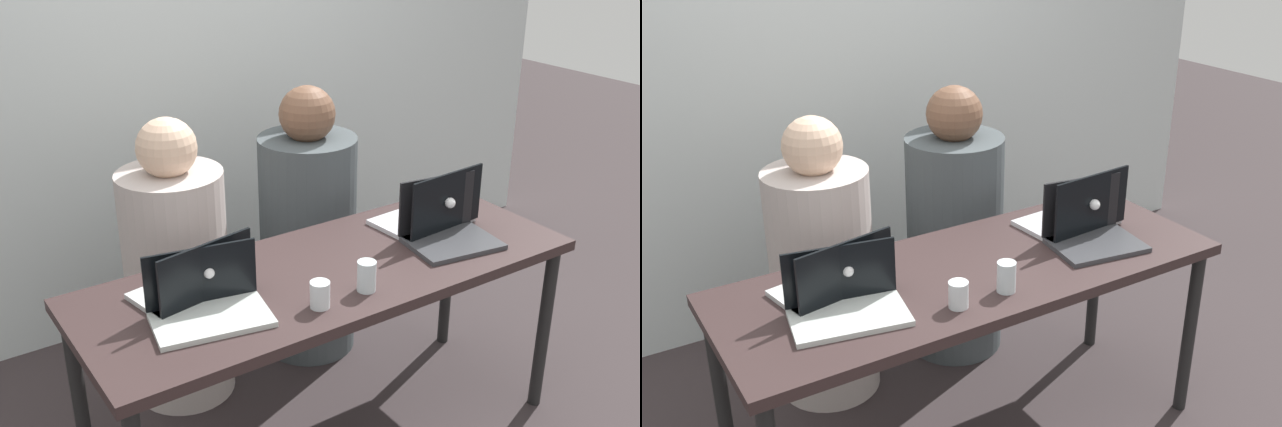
{
  "view_description": "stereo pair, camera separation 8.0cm",
  "coord_description": "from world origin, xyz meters",
  "views": [
    {
      "loc": [
        -1.3,
        -1.88,
        1.94
      ],
      "look_at": [
        0.0,
        0.07,
        0.93
      ],
      "focal_mm": 42.0,
      "sensor_mm": 36.0,
      "label": 1
    },
    {
      "loc": [
        -1.24,
        -1.93,
        1.94
      ],
      "look_at": [
        0.0,
        0.07,
        0.93
      ],
      "focal_mm": 42.0,
      "sensor_mm": 36.0,
      "label": 2
    }
  ],
  "objects": [
    {
      "name": "laptop_front_right",
      "position": [
        0.48,
        -0.06,
        0.8
      ],
      "size": [
        0.35,
        0.29,
        0.23
      ],
      "rotation": [
        0.0,
        0.0,
        -0.15
      ],
      "color": "#393A3E",
      "rests_on": "desk"
    },
    {
      "name": "laptop_back_right",
      "position": [
        0.51,
        0.07,
        0.8
      ],
      "size": [
        0.38,
        0.3,
        0.24
      ],
      "rotation": [
        0.0,
        0.0,
        3.21
      ],
      "color": "silver",
      "rests_on": "desk"
    },
    {
      "name": "water_glass_left",
      "position": [
        -0.18,
        -0.2,
        0.78
      ],
      "size": [
        0.06,
        0.06,
        0.09
      ],
      "color": "white",
      "rests_on": "desk"
    },
    {
      "name": "person_on_left",
      "position": [
        -0.31,
        0.62,
        0.52
      ],
      "size": [
        0.51,
        0.51,
        1.18
      ],
      "rotation": [
        0.0,
        0.0,
        3.44
      ],
      "color": "#BEB0AB",
      "rests_on": "ground"
    },
    {
      "name": "laptop_back_left",
      "position": [
        -0.47,
        0.08,
        0.79
      ],
      "size": [
        0.38,
        0.28,
        0.21
      ],
      "rotation": [
        0.0,
        0.0,
        3.33
      ],
      "color": "silver",
      "rests_on": "desk"
    },
    {
      "name": "desk",
      "position": [
        0.0,
        0.0,
        0.68
      ],
      "size": [
        1.76,
        0.65,
        0.75
      ],
      "color": "#332424",
      "rests_on": "ground"
    },
    {
      "name": "laptop_front_left",
      "position": [
        -0.49,
        -0.06,
        0.79
      ],
      "size": [
        0.39,
        0.27,
        0.2
      ],
      "rotation": [
        0.0,
        0.0,
        -0.19
      ],
      "color": "silver",
      "rests_on": "desk"
    },
    {
      "name": "person_on_right",
      "position": [
        0.31,
        0.62,
        0.54
      ],
      "size": [
        0.5,
        0.5,
        1.21
      ],
      "rotation": [
        0.0,
        0.0,
        3.35
      ],
      "color": "#444C50",
      "rests_on": "ground"
    },
    {
      "name": "back_wall",
      "position": [
        0.0,
        1.3,
        1.32
      ],
      "size": [
        4.59,
        0.1,
        2.63
      ],
      "primitive_type": "cube",
      "color": "silver",
      "rests_on": "ground"
    },
    {
      "name": "water_glass_center",
      "position": [
        0.01,
        -0.19,
        0.79
      ],
      "size": [
        0.06,
        0.06,
        0.1
      ],
      "color": "silver",
      "rests_on": "desk"
    }
  ]
}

